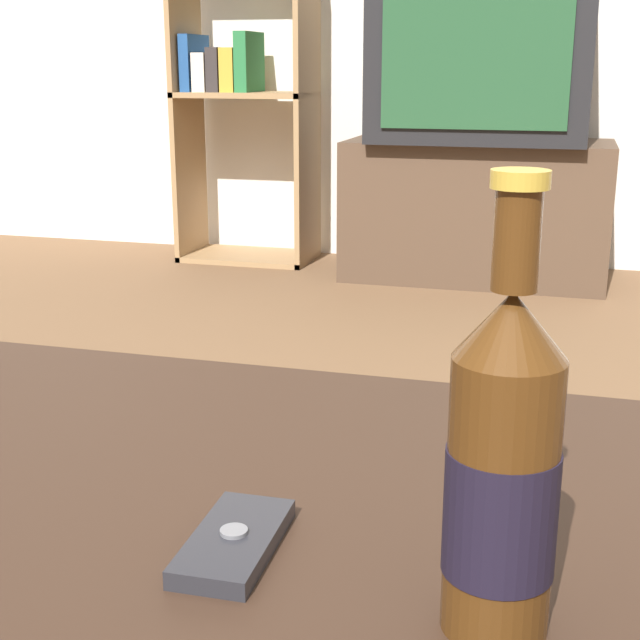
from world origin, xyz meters
TOP-DOWN VIEW (x-y plane):
  - coffee_table at (0.00, 0.00)m, footprint 1.05×0.89m
  - tv_stand at (-0.01, 2.73)m, footprint 0.92×0.44m
  - television at (-0.01, 2.72)m, footprint 0.72×0.55m
  - bookshelf at (-0.93, 2.81)m, footprint 0.51×0.30m
  - beer_bottle at (0.28, 0.01)m, footprint 0.07×0.07m
  - cell_phone at (0.09, 0.05)m, footprint 0.06×0.12m

SIDE VIEW (x-z plane):
  - tv_stand at x=-0.01m, z-range 0.00..0.49m
  - coffee_table at x=0.00m, z-range 0.15..0.56m
  - cell_phone at x=0.09m, z-range 0.41..0.42m
  - beer_bottle at x=0.28m, z-range 0.37..0.65m
  - bookshelf at x=-0.93m, z-range 0.03..1.30m
  - television at x=-0.01m, z-range 0.49..1.00m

